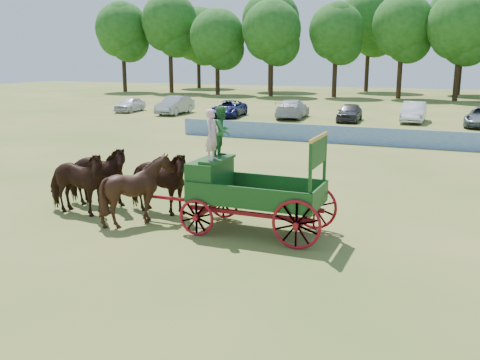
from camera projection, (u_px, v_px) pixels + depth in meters
name	position (u px, v px, depth m)	size (l,w,h in m)	color
ground	(327.00, 246.00, 14.72)	(160.00, 160.00, 0.00)	olive
horse_lead_left	(76.00, 183.00, 17.40)	(1.16, 2.56, 2.16)	black
horse_lead_right	(97.00, 176.00, 18.39)	(1.16, 2.56, 2.16)	black
horse_wheel_left	(138.00, 190.00, 16.51)	(1.75, 1.96, 2.16)	black
horse_wheel_right	(157.00, 182.00, 17.50)	(1.16, 2.56, 2.16)	black
farm_dray	(234.00, 177.00, 15.81)	(6.00, 2.00, 3.67)	#A41019
sponsor_banner	(382.00, 137.00, 31.20)	(26.00, 0.08, 1.05)	#1F4EAA
parked_cars	(465.00, 116.00, 40.26)	(58.27, 7.64, 1.62)	silver
treeline	(424.00, 22.00, 68.37)	(91.05, 23.78, 15.61)	#382314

